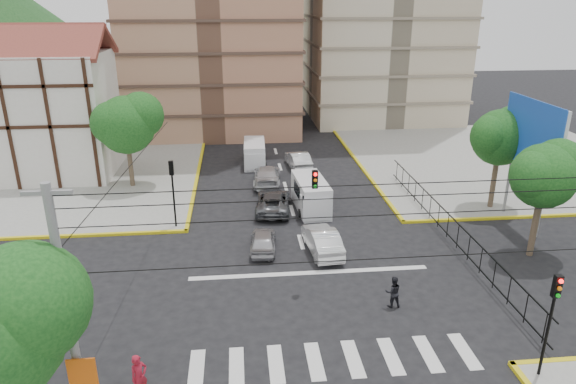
{
  "coord_description": "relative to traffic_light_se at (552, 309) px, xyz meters",
  "views": [
    {
      "loc": [
        -3.62,
        -23.03,
        13.94
      ],
      "look_at": [
        -0.98,
        3.14,
        4.0
      ],
      "focal_mm": 32.0,
      "sensor_mm": 36.0,
      "label": 1
    }
  ],
  "objects": [
    {
      "name": "traffic_light_nw",
      "position": [
        -15.6,
        15.6,
        0.0
      ],
      "size": [
        0.28,
        0.22,
        4.4
      ],
      "color": "black",
      "rests_on": "ground"
    },
    {
      "name": "van_right_lane",
      "position": [
        -6.49,
        17.65,
        -2.04
      ],
      "size": [
        2.28,
        5.04,
        2.21
      ],
      "rotation": [
        0.0,
        0.0,
        0.07
      ],
      "color": "silver",
      "rests_on": "ground"
    },
    {
      "name": "car_grey_mid_left",
      "position": [
        -9.13,
        17.9,
        -2.42
      ],
      "size": [
        2.8,
        5.17,
        1.38
      ],
      "primitive_type": "imported",
      "rotation": [
        0.0,
        0.0,
        3.03
      ],
      "color": "#54565B",
      "rests_on": "ground"
    },
    {
      "name": "district_sign",
      "position": [
        -16.6,
        -1.44,
        -0.66
      ],
      "size": [
        0.9,
        0.12,
        3.2
      ],
      "color": "slate",
      "rests_on": "ground"
    },
    {
      "name": "tree_park_a",
      "position": [
        5.28,
        9.81,
        1.9
      ],
      "size": [
        4.41,
        3.6,
        6.83
      ],
      "color": "#473828",
      "rests_on": "ground"
    },
    {
      "name": "sidewalk_ne",
      "position": [
        12.2,
        27.8,
        -3.04
      ],
      "size": [
        26.0,
        26.0,
        0.15
      ],
      "primitive_type": "cube",
      "color": "gray",
      "rests_on": "ground"
    },
    {
      "name": "crosswalk_stripes",
      "position": [
        -7.8,
        1.8,
        -3.11
      ],
      "size": [
        12.0,
        2.4,
        0.01
      ],
      "primitive_type": "cube",
      "color": "silver",
      "rests_on": "ground"
    },
    {
      "name": "tudor_building",
      "position": [
        -26.8,
        27.8,
        2.14
      ],
      "size": [
        10.8,
        8.05,
        12.23
      ],
      "color": "silver",
      "rests_on": "ground"
    },
    {
      "name": "traffic_light_hanging",
      "position": [
        -7.8,
        5.76,
        2.79
      ],
      "size": [
        18.0,
        9.12,
        0.92
      ],
      "color": "black",
      "rests_on": "ground"
    },
    {
      "name": "car_silver_front_left",
      "position": [
        -10.14,
        11.99,
        -2.49
      ],
      "size": [
        1.77,
        3.78,
        1.25
      ],
      "primitive_type": "imported",
      "rotation": [
        0.0,
        0.0,
        3.06
      ],
      "color": "#A9A8AD",
      "rests_on": "ground"
    },
    {
      "name": "van_left_lane",
      "position": [
        -9.99,
        28.53,
        -2.11
      ],
      "size": [
        1.96,
        4.66,
        2.07
      ],
      "rotation": [
        0.0,
        0.0,
        -0.03
      ],
      "color": "silver",
      "rests_on": "ground"
    },
    {
      "name": "utility_pole_sw",
      "position": [
        -16.8,
        -1.2,
        1.65
      ],
      "size": [
        1.4,
        0.28,
        9.0
      ],
      "color": "slate",
      "rests_on": "ground"
    },
    {
      "name": "stop_line",
      "position": [
        -7.8,
        9.0,
        -3.11
      ],
      "size": [
        13.0,
        0.4,
        0.01
      ],
      "primitive_type": "cube",
      "color": "silver",
      "rests_on": "ground"
    },
    {
      "name": "tree_park_c",
      "position": [
        6.29,
        16.81,
        2.22
      ],
      "size": [
        4.65,
        3.8,
        7.25
      ],
      "color": "#473828",
      "rests_on": "ground"
    },
    {
      "name": "park_fence",
      "position": [
        1.2,
        12.3,
        -3.11
      ],
      "size": [
        0.1,
        22.5,
        1.66
      ],
      "primitive_type": null,
      "color": "black",
      "rests_on": "ground"
    },
    {
      "name": "car_white_rear_right",
      "position": [
        -6.23,
        27.3,
        -2.36
      ],
      "size": [
        2.03,
        4.67,
        1.5
      ],
      "primitive_type": "imported",
      "rotation": [
        0.0,
        0.0,
        3.24
      ],
      "color": "silver",
      "rests_on": "ground"
    },
    {
      "name": "billboard",
      "position": [
        6.65,
        13.8,
        2.89
      ],
      "size": [
        0.36,
        6.2,
        8.1
      ],
      "color": "slate",
      "rests_on": "ground"
    },
    {
      "name": "pedestrian_crosswalk",
      "position": [
        -4.29,
        5.41,
        -2.31
      ],
      "size": [
        0.78,
        0.61,
        1.6
      ],
      "primitive_type": "imported",
      "rotation": [
        0.0,
        0.0,
        3.13
      ],
      "color": "black",
      "rests_on": "ground"
    },
    {
      "name": "car_silver_rear_left",
      "position": [
        -9.2,
        23.45,
        -2.37
      ],
      "size": [
        2.5,
        5.3,
        1.49
      ],
      "primitive_type": "imported",
      "rotation": [
        0.0,
        0.0,
        3.06
      ],
      "color": "silver",
      "rests_on": "ground"
    },
    {
      "name": "car_white_front_right",
      "position": [
        -6.73,
        11.43,
        -2.37
      ],
      "size": [
        1.98,
        4.62,
        1.48
      ],
      "primitive_type": "imported",
      "rotation": [
        0.0,
        0.0,
        3.23
      ],
      "color": "white",
      "rests_on": "ground"
    },
    {
      "name": "pedestrian_sw_corner",
      "position": [
        -15.3,
        0.3,
        -2.06
      ],
      "size": [
        0.77,
        0.77,
        1.81
      ],
      "primitive_type": "imported",
      "rotation": [
        0.0,
        0.0,
        0.76
      ],
      "color": "maroon",
      "rests_on": "sidewalk_sw"
    },
    {
      "name": "traffic_light_se",
      "position": [
        0.0,
        0.0,
        0.0
      ],
      "size": [
        0.28,
        0.22,
        4.4
      ],
      "color": "black",
      "rests_on": "ground"
    },
    {
      "name": "ground",
      "position": [
        -7.8,
        7.8,
        -3.11
      ],
      "size": [
        160.0,
        160.0,
        0.0
      ],
      "primitive_type": "plane",
      "color": "black",
      "rests_on": "ground"
    },
    {
      "name": "car_darkgrey_mid_right",
      "position": [
        -5.97,
        22.68,
        -2.48
      ],
      "size": [
        1.67,
        3.77,
        1.26
      ],
      "primitive_type": "imported",
      "rotation": [
        0.0,
        0.0,
        3.09
      ],
      "color": "#28282B",
      "rests_on": "ground"
    },
    {
      "name": "tree_tudor",
      "position": [
        -19.7,
        23.81,
        2.11
      ],
      "size": [
        5.39,
        4.4,
        7.43
      ],
      "color": "#473828",
      "rests_on": "ground"
    },
    {
      "name": "sidewalk_nw",
      "position": [
        -27.8,
        27.8,
        -3.04
      ],
      "size": [
        26.0,
        26.0,
        0.15
      ],
      "primitive_type": "cube",
      "color": "gray",
      "rests_on": "ground"
    }
  ]
}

